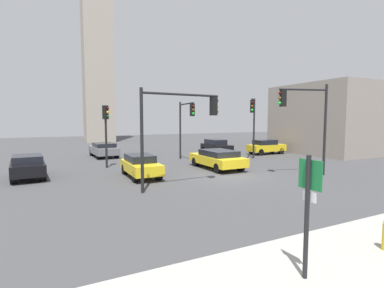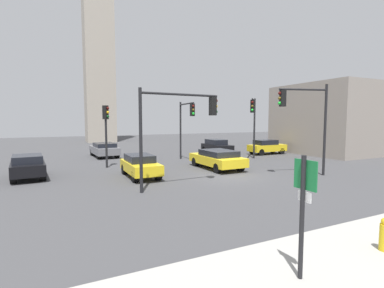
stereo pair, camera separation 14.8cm
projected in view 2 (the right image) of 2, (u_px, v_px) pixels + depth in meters
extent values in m
plane|color=#424244|center=(227.00, 176.00, 18.02)|extent=(100.67, 100.67, 0.00)
cylinder|color=black|center=(302.00, 218.00, 6.01)|extent=(0.10, 0.10, 2.66)
cube|color=#197238|center=(305.00, 175.00, 5.96)|extent=(0.05, 0.58, 0.63)
cube|color=white|center=(305.00, 197.00, 6.00)|extent=(0.04, 0.33, 0.22)
cylinder|color=black|center=(325.00, 130.00, 18.00)|extent=(0.16, 0.16, 5.76)
cylinder|color=black|center=(303.00, 90.00, 17.55)|extent=(3.04, 1.05, 0.12)
cube|color=black|center=(283.00, 98.00, 17.40)|extent=(0.40, 0.40, 1.00)
sphere|color=#4C0F0C|center=(280.00, 93.00, 17.35)|extent=(0.20, 0.20, 0.20)
sphere|color=#594714|center=(280.00, 98.00, 17.37)|extent=(0.20, 0.20, 0.20)
sphere|color=green|center=(280.00, 103.00, 17.40)|extent=(0.20, 0.20, 0.20)
cylinder|color=black|center=(106.00, 137.00, 20.95)|extent=(0.16, 0.16, 4.58)
cube|color=black|center=(106.00, 112.00, 20.80)|extent=(0.45, 0.45, 1.00)
sphere|color=#4C0F0C|center=(108.00, 108.00, 20.71)|extent=(0.20, 0.20, 0.20)
sphere|color=yellow|center=(108.00, 112.00, 20.73)|extent=(0.20, 0.20, 0.20)
sphere|color=#14471E|center=(108.00, 116.00, 20.76)|extent=(0.20, 0.20, 0.20)
cylinder|color=black|center=(181.00, 131.00, 25.67)|extent=(0.16, 0.16, 5.13)
cylinder|color=black|center=(187.00, 104.00, 23.97)|extent=(0.39, 3.22, 0.12)
cube|color=black|center=(192.00, 110.00, 22.76)|extent=(0.35, 0.35, 1.00)
sphere|color=#4C0F0C|center=(193.00, 106.00, 22.54)|extent=(0.20, 0.20, 0.20)
sphere|color=#594714|center=(193.00, 110.00, 22.57)|extent=(0.20, 0.20, 0.20)
sphere|color=green|center=(193.00, 114.00, 22.59)|extent=(0.20, 0.20, 0.20)
cylinder|color=black|center=(254.00, 129.00, 26.04)|extent=(0.16, 0.16, 5.46)
cylinder|color=black|center=(254.00, 101.00, 23.94)|extent=(2.67, 3.06, 0.12)
cube|color=black|center=(252.00, 106.00, 22.33)|extent=(0.45, 0.45, 1.00)
sphere|color=#4C0F0C|center=(252.00, 102.00, 22.11)|extent=(0.20, 0.20, 0.20)
sphere|color=#594714|center=(252.00, 106.00, 22.14)|extent=(0.20, 0.20, 0.20)
sphere|color=green|center=(252.00, 110.00, 22.16)|extent=(0.20, 0.20, 0.20)
cylinder|color=black|center=(141.00, 141.00, 13.66)|extent=(0.16, 0.16, 5.06)
cylinder|color=black|center=(181.00, 94.00, 14.53)|extent=(4.37, 0.38, 0.12)
cube|color=black|center=(213.00, 106.00, 15.52)|extent=(0.34, 0.34, 1.00)
sphere|color=#4C0F0C|center=(216.00, 101.00, 15.59)|extent=(0.20, 0.20, 0.20)
sphere|color=yellow|center=(216.00, 106.00, 15.61)|extent=(0.20, 0.20, 0.20)
sphere|color=#14471E|center=(216.00, 112.00, 15.64)|extent=(0.20, 0.20, 0.20)
cylinder|color=gold|center=(384.00, 237.00, 7.38)|extent=(0.24, 0.24, 0.70)
cube|color=slate|center=(104.00, 150.00, 27.29)|extent=(2.26, 4.57, 0.64)
cube|color=black|center=(105.00, 145.00, 27.05)|extent=(1.90, 2.60, 0.42)
cylinder|color=black|center=(93.00, 152.00, 28.23)|extent=(0.40, 0.67, 0.64)
cylinder|color=black|center=(109.00, 151.00, 29.02)|extent=(0.40, 0.67, 0.64)
cylinder|color=black|center=(99.00, 156.00, 25.60)|extent=(0.40, 0.67, 0.64)
cylinder|color=black|center=(117.00, 155.00, 26.40)|extent=(0.40, 0.67, 0.64)
cube|color=yellow|center=(267.00, 148.00, 29.35)|extent=(3.92, 1.67, 0.66)
cube|color=black|center=(266.00, 142.00, 29.22)|extent=(2.20, 1.46, 0.53)
cylinder|color=black|center=(273.00, 150.00, 30.54)|extent=(0.66, 0.30, 0.66)
cylinder|color=black|center=(281.00, 151.00, 29.34)|extent=(0.66, 0.30, 0.66)
cylinder|color=black|center=(252.00, 151.00, 29.41)|extent=(0.66, 0.30, 0.66)
cylinder|color=black|center=(261.00, 152.00, 28.20)|extent=(0.66, 0.30, 0.66)
cube|color=yellow|center=(140.00, 167.00, 17.62)|extent=(1.70, 3.97, 0.61)
cube|color=black|center=(139.00, 158.00, 17.76)|extent=(1.49, 2.22, 0.48)
cylinder|color=black|center=(158.00, 175.00, 16.74)|extent=(0.31, 0.67, 0.67)
cylinder|color=black|center=(135.00, 177.00, 16.14)|extent=(0.31, 0.67, 0.67)
cylinder|color=black|center=(145.00, 168.00, 19.16)|extent=(0.31, 0.67, 0.67)
cylinder|color=black|center=(125.00, 169.00, 18.56)|extent=(0.31, 0.67, 0.67)
cube|color=black|center=(28.00, 167.00, 17.29)|extent=(2.11, 4.10, 0.66)
cube|color=black|center=(27.00, 159.00, 17.07)|extent=(1.75, 2.34, 0.48)
cylinder|color=black|center=(14.00, 170.00, 18.10)|extent=(0.38, 0.70, 0.68)
cylinder|color=black|center=(41.00, 168.00, 18.85)|extent=(0.38, 0.70, 0.68)
cylinder|color=black|center=(13.00, 178.00, 15.79)|extent=(0.38, 0.70, 0.68)
cylinder|color=black|center=(43.00, 175.00, 16.53)|extent=(0.38, 0.70, 0.68)
cube|color=black|center=(217.00, 147.00, 29.84)|extent=(1.83, 3.99, 0.63)
cube|color=black|center=(216.00, 142.00, 29.97)|extent=(1.59, 2.24, 0.55)
cylinder|color=black|center=(230.00, 151.00, 28.95)|extent=(0.33, 0.69, 0.68)
cylinder|color=black|center=(217.00, 152.00, 28.35)|extent=(0.33, 0.69, 0.68)
cylinder|color=black|center=(217.00, 149.00, 31.38)|extent=(0.33, 0.69, 0.68)
cylinder|color=black|center=(205.00, 149.00, 30.78)|extent=(0.33, 0.69, 0.68)
cube|color=yellow|center=(217.00, 160.00, 20.72)|extent=(2.21, 4.79, 0.61)
cube|color=black|center=(219.00, 153.00, 20.47)|extent=(1.93, 2.69, 0.46)
cylinder|color=black|center=(196.00, 162.00, 21.80)|extent=(0.40, 0.67, 0.67)
cylinder|color=black|center=(216.00, 160.00, 22.59)|extent=(0.40, 0.67, 0.67)
cylinder|color=black|center=(218.00, 168.00, 18.91)|extent=(0.40, 0.67, 0.67)
cylinder|color=black|center=(240.00, 166.00, 19.69)|extent=(0.40, 0.67, 0.67)
cube|color=gray|center=(342.00, 119.00, 31.28)|extent=(12.18, 9.85, 7.19)
cube|color=#A89E8E|center=(98.00, 31.00, 44.70)|extent=(4.37, 4.37, 34.72)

